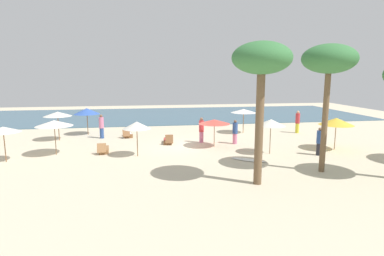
% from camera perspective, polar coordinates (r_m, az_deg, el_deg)
% --- Properties ---
extents(ground_plane, '(60.00, 60.00, 0.00)m').
position_cam_1_polar(ground_plane, '(22.96, -1.33, -3.21)').
color(ground_plane, beige).
extents(ocean_water, '(48.00, 16.00, 0.06)m').
position_cam_1_polar(ocean_water, '(39.62, -4.53, 2.31)').
color(ocean_water, '#3D6075').
rests_on(ocean_water, ground_plane).
extents(umbrella_0, '(2.10, 2.10, 2.25)m').
position_cam_1_polar(umbrella_0, '(26.56, -22.99, 2.32)').
color(umbrella_0, brown).
rests_on(umbrella_0, ground_plane).
extents(umbrella_1, '(1.74, 1.74, 2.21)m').
position_cam_1_polar(umbrella_1, '(20.01, -9.89, 0.48)').
color(umbrella_1, brown).
rests_on(umbrella_1, ground_plane).
extents(umbrella_2, '(2.28, 2.28, 2.20)m').
position_cam_1_polar(umbrella_2, '(23.58, 24.50, 1.08)').
color(umbrella_2, olive).
rests_on(umbrella_2, ground_plane).
extents(umbrella_3, '(1.87, 1.87, 2.26)m').
position_cam_1_polar(umbrella_3, '(20.95, 13.98, 0.95)').
color(umbrella_3, brown).
rests_on(umbrella_3, ground_plane).
extents(umbrella_4, '(2.13, 2.13, 2.26)m').
position_cam_1_polar(umbrella_4, '(28.24, -18.36, 2.88)').
color(umbrella_4, brown).
rests_on(umbrella_4, ground_plane).
extents(umbrella_5, '(2.23, 2.23, 1.97)m').
position_cam_1_polar(umbrella_5, '(22.37, 4.04, 1.15)').
color(umbrella_5, olive).
rests_on(umbrella_5, ground_plane).
extents(umbrella_6, '(2.30, 2.30, 2.25)m').
position_cam_1_polar(umbrella_6, '(21.83, -23.52, 0.80)').
color(umbrella_6, brown).
rests_on(umbrella_6, ground_plane).
extents(umbrella_7, '(1.94, 1.94, 2.12)m').
position_cam_1_polar(umbrella_7, '(21.41, -30.81, -0.25)').
color(umbrella_7, brown).
rests_on(umbrella_7, ground_plane).
extents(umbrella_8, '(2.21, 2.21, 2.11)m').
position_cam_1_polar(umbrella_8, '(27.88, 9.25, 3.05)').
color(umbrella_8, olive).
rests_on(umbrella_8, ground_plane).
extents(lounger_0, '(0.74, 1.71, 0.72)m').
position_cam_1_polar(lounger_0, '(21.86, -15.55, -3.77)').
color(lounger_0, olive).
rests_on(lounger_0, ground_plane).
extents(lounger_1, '(0.73, 1.67, 0.75)m').
position_cam_1_polar(lounger_1, '(23.83, -4.36, -2.31)').
color(lounger_1, brown).
rests_on(lounger_1, ground_plane).
extents(lounger_2, '(0.83, 1.75, 0.69)m').
position_cam_1_polar(lounger_2, '(26.72, -11.43, -1.16)').
color(lounger_2, brown).
rests_on(lounger_2, ground_plane).
extents(person_0, '(0.39, 0.39, 1.91)m').
position_cam_1_polar(person_0, '(23.87, 1.70, -0.34)').
color(person_0, '#D17299').
rests_on(person_0, ground_plane).
extents(person_1, '(0.45, 0.45, 1.93)m').
position_cam_1_polar(person_1, '(26.43, -15.94, 0.29)').
color(person_1, '#2D4C8C').
rests_on(person_1, ground_plane).
extents(person_2, '(0.46, 0.46, 1.79)m').
position_cam_1_polar(person_2, '(21.72, 21.90, -2.24)').
color(person_2, '#26262D').
rests_on(person_2, ground_plane).
extents(person_3, '(0.40, 0.40, 1.96)m').
position_cam_1_polar(person_3, '(29.22, 18.42, 1.08)').
color(person_3, yellow).
rests_on(person_3, ground_plane).
extents(person_4, '(0.51, 0.51, 1.79)m').
position_cam_1_polar(person_4, '(23.65, 7.73, -0.70)').
color(person_4, '#D17299').
rests_on(person_4, ground_plane).
extents(palm_1, '(2.68, 2.68, 6.58)m').
position_cam_1_polar(palm_1, '(14.71, 12.40, 11.39)').
color(palm_1, brown).
rests_on(palm_1, ground_plane).
extents(palm_3, '(2.72, 2.72, 6.64)m').
position_cam_1_polar(palm_3, '(17.71, 23.41, 10.93)').
color(palm_3, brown).
rests_on(palm_3, ground_plane).
extents(surfboard, '(2.05, 1.70, 0.07)m').
position_cam_1_polar(surfboard, '(19.46, 10.03, -5.64)').
color(surfboard, silver).
rests_on(surfboard, ground_plane).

